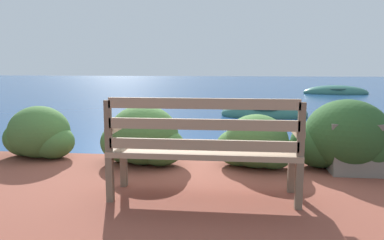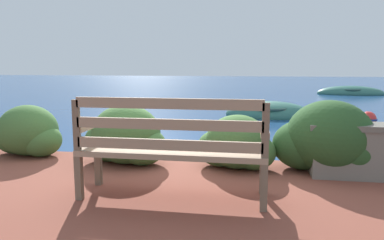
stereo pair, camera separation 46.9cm
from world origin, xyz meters
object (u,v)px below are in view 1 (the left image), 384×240
Objects in this scene: park_bench at (203,146)px; rowboat_mid at (336,93)px; rowboat_nearest at (264,114)px; mooring_buoy at (361,118)px.

rowboat_mid is at bearing 77.50° from park_bench.
rowboat_nearest reaches higher than rowboat_mid.
park_bench reaches higher than rowboat_nearest.
rowboat_mid is 9.04m from mooring_buoy.
mooring_buoy is (2.39, -0.60, 0.00)m from rowboat_nearest.
rowboat_nearest is at bearing 165.84° from mooring_buoy.
rowboat_mid is at bearing 65.64° from rowboat_nearest.
park_bench reaches higher than rowboat_mid.
rowboat_mid reaches higher than mooring_buoy.
rowboat_nearest is 0.78× the size of rowboat_mid.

